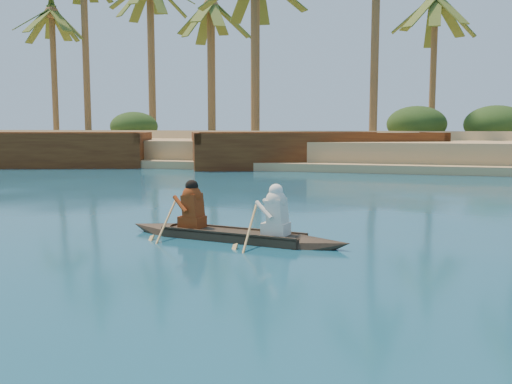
% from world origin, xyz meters
% --- Properties ---
extents(sandy_embankment, '(150.00, 51.00, 1.50)m').
position_xyz_m(sandy_embankment, '(0.00, 46.89, 0.53)').
color(sandy_embankment, tan).
rests_on(sandy_embankment, ground).
extents(palm_grove, '(110.00, 14.00, 16.00)m').
position_xyz_m(palm_grove, '(0.00, 35.00, 8.00)').
color(palm_grove, '#374E1B').
rests_on(palm_grove, ground).
extents(shrub_cluster, '(100.00, 6.00, 2.40)m').
position_xyz_m(shrub_cluster, '(0.00, 31.50, 1.20)').
color(shrub_cluster, '#1D3814').
rests_on(shrub_cluster, ground).
extents(canoe, '(4.49, 1.35, 1.23)m').
position_xyz_m(canoe, '(-8.00, 6.87, 0.24)').
color(canoe, '#31271B').
rests_on(canoe, ground).
extents(barge_left, '(12.67, 7.46, 2.00)m').
position_xyz_m(barge_left, '(-23.87, 22.00, 0.70)').
color(barge_left, brown).
rests_on(barge_left, ground).
extents(barge_mid, '(12.76, 8.60, 2.03)m').
position_xyz_m(barge_mid, '(-9.60, 25.23, 0.71)').
color(barge_mid, brown).
rests_on(barge_mid, ground).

